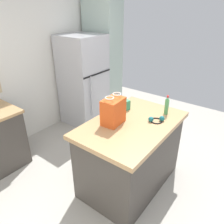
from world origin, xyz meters
name	(u,v)px	position (x,y,z in m)	size (l,w,h in m)	color
ground	(142,183)	(0.00, 0.00, 0.00)	(6.01, 6.01, 0.00)	#ADA89E
back_wall	(25,60)	(-0.01, 2.30, 1.37)	(5.00, 0.13, 2.74)	silver
kitchen_island	(131,154)	(-0.07, 0.16, 0.47)	(1.37, 0.88, 0.93)	#423D38
refrigerator	(83,81)	(0.87, 1.86, 0.85)	(0.73, 0.76, 1.71)	#B7B7BC
tall_cabinet	(103,60)	(1.48, 1.86, 1.15)	(0.45, 0.68, 2.29)	#9EB2A8
shopping_bag	(113,111)	(-0.21, 0.33, 1.09)	(0.29, 0.21, 0.35)	#DB511E
small_box	(124,105)	(0.19, 0.45, 0.99)	(0.11, 0.13, 0.13)	#388E66
bottle	(167,106)	(0.39, -0.06, 1.04)	(0.05, 0.05, 0.26)	#4C9956
ear_defenders	(156,120)	(0.14, -0.05, 0.95)	(0.21, 0.21, 0.06)	black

